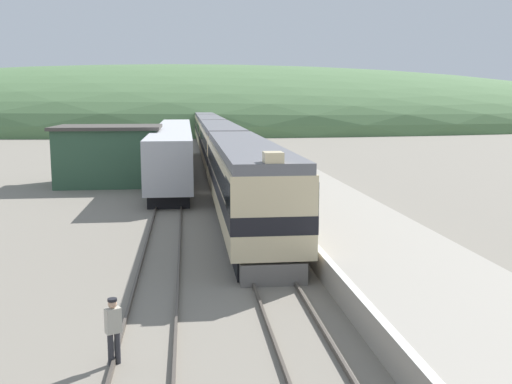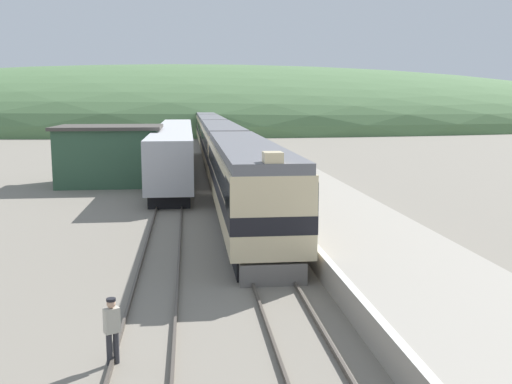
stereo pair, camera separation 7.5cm
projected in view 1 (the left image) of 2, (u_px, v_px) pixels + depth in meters
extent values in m
cube|color=#4C443D|center=(205.00, 153.00, 70.29)|extent=(0.08, 180.00, 0.16)
cube|color=#4C443D|center=(217.00, 153.00, 70.46)|extent=(0.08, 180.00, 0.16)
cube|color=#4C443D|center=(171.00, 153.00, 69.84)|extent=(0.08, 180.00, 0.16)
cube|color=#4C443D|center=(184.00, 153.00, 70.00)|extent=(0.08, 180.00, 0.16)
cube|color=#9E9689|center=(273.00, 168.00, 51.19)|extent=(5.46, 140.00, 0.93)
cube|color=silver|center=(242.00, 163.00, 50.82)|extent=(0.24, 140.00, 0.01)
ellipsoid|color=#517547|center=(198.00, 125.00, 148.21)|extent=(235.01, 105.75, 28.96)
cube|color=#385B42|center=(109.00, 157.00, 44.47)|extent=(7.20, 5.78, 4.12)
cube|color=#47423D|center=(108.00, 127.00, 44.13)|extent=(7.70, 6.28, 0.24)
cube|color=black|center=(245.00, 216.00, 30.26)|extent=(2.43, 19.31, 0.85)
cube|color=beige|center=(245.00, 179.00, 29.97)|extent=(2.96, 20.54, 2.93)
cube|color=black|center=(245.00, 184.00, 30.01)|extent=(2.99, 20.56, 0.64)
cube|color=black|center=(245.00, 167.00, 29.87)|extent=(2.98, 19.31, 0.88)
cube|color=slate|center=(245.00, 146.00, 29.72)|extent=(2.78, 20.54, 0.40)
cube|color=black|center=(270.00, 195.00, 20.90)|extent=(3.00, 2.20, 1.17)
cube|color=beige|center=(273.00, 157.00, 20.02)|extent=(0.64, 0.80, 0.36)
cube|color=slate|center=(274.00, 274.00, 20.38)|extent=(2.31, 0.40, 0.77)
cube|color=black|center=(220.00, 167.00, 51.95)|extent=(2.43, 20.53, 0.85)
cube|color=beige|center=(220.00, 146.00, 51.66)|extent=(2.96, 21.84, 2.93)
cube|color=black|center=(220.00, 148.00, 51.69)|extent=(2.99, 21.86, 0.64)
cube|color=black|center=(220.00, 138.00, 51.56)|extent=(2.98, 20.53, 0.88)
cube|color=slate|center=(220.00, 126.00, 51.40)|extent=(2.78, 21.84, 0.40)
cube|color=black|center=(210.00, 147.00, 74.27)|extent=(2.43, 20.53, 0.85)
cube|color=beige|center=(210.00, 132.00, 73.98)|extent=(2.96, 21.84, 2.93)
cube|color=black|center=(210.00, 134.00, 74.02)|extent=(2.99, 21.86, 0.64)
cube|color=black|center=(210.00, 127.00, 73.88)|extent=(2.98, 20.53, 0.88)
cube|color=slate|center=(210.00, 118.00, 73.73)|extent=(2.78, 21.84, 0.40)
cube|color=black|center=(204.00, 136.00, 96.60)|extent=(2.43, 20.53, 0.85)
cube|color=beige|center=(204.00, 124.00, 96.31)|extent=(2.96, 21.84, 2.93)
cube|color=black|center=(204.00, 126.00, 96.34)|extent=(2.99, 21.86, 0.64)
cube|color=black|center=(204.00, 120.00, 96.21)|extent=(2.98, 20.53, 0.88)
cube|color=slate|center=(204.00, 114.00, 96.05)|extent=(2.78, 21.84, 0.40)
cube|color=black|center=(174.00, 168.00, 51.69)|extent=(2.46, 35.03, 0.80)
cube|color=#BCBCC1|center=(174.00, 145.00, 51.38)|extent=(2.90, 36.49, 3.18)
cylinder|color=#2D2D33|center=(111.00, 349.00, 14.23)|extent=(0.14, 0.14, 0.79)
cylinder|color=#2D2D33|center=(118.00, 348.00, 14.32)|extent=(0.14, 0.14, 0.79)
cube|color=#B2AD9E|center=(113.00, 320.00, 14.17)|extent=(0.42, 0.36, 0.61)
sphere|color=tan|center=(112.00, 304.00, 14.10)|extent=(0.21, 0.21, 0.21)
cylinder|color=black|center=(112.00, 300.00, 14.09)|extent=(0.23, 0.23, 0.06)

